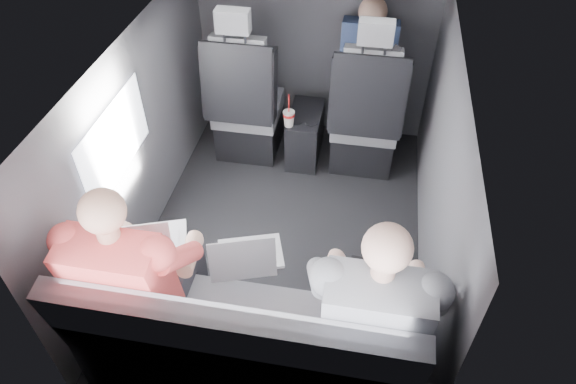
% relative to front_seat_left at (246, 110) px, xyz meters
% --- Properties ---
extents(floor, '(2.60, 2.60, 0.00)m').
position_rel_front_seat_left_xyz_m(floor, '(0.45, -0.84, -0.40)').
color(floor, black).
rests_on(floor, ground).
extents(ceiling, '(2.60, 2.60, 0.00)m').
position_rel_front_seat_left_xyz_m(ceiling, '(0.45, -0.84, 0.95)').
color(ceiling, '#B2B2AD').
rests_on(ceiling, panel_back).
extents(panel_left, '(0.02, 2.60, 1.35)m').
position_rel_front_seat_left_xyz_m(panel_left, '(-0.45, -0.84, 0.27)').
color(panel_left, '#56565B').
rests_on(panel_left, floor).
extents(panel_right, '(0.02, 2.60, 1.35)m').
position_rel_front_seat_left_xyz_m(panel_right, '(1.35, -0.84, 0.27)').
color(panel_right, '#56565B').
rests_on(panel_right, floor).
extents(panel_front, '(1.80, 0.02, 1.35)m').
position_rel_front_seat_left_xyz_m(panel_front, '(0.45, 0.46, 0.27)').
color(panel_front, '#56565B').
rests_on(panel_front, floor).
extents(panel_back, '(1.80, 0.02, 1.35)m').
position_rel_front_seat_left_xyz_m(panel_back, '(0.45, -2.14, 0.27)').
color(panel_back, '#56565B').
rests_on(panel_back, floor).
extents(side_window, '(0.02, 0.75, 0.42)m').
position_rel_front_seat_left_xyz_m(side_window, '(-0.43, -1.14, 0.50)').
color(side_window, white).
rests_on(side_window, panel_left).
extents(seatbelt, '(0.35, 0.11, 0.59)m').
position_rel_front_seat_left_xyz_m(seatbelt, '(0.90, -0.17, 0.40)').
color(seatbelt, black).
rests_on(seatbelt, front_seat_right).
extents(front_seat_left, '(0.52, 0.58, 1.26)m').
position_rel_front_seat_left_xyz_m(front_seat_left, '(0.00, 0.00, 0.00)').
color(front_seat_left, black).
rests_on(front_seat_left, floor).
extents(front_seat_right, '(0.52, 0.58, 1.26)m').
position_rel_front_seat_left_xyz_m(front_seat_right, '(0.90, 0.00, 0.00)').
color(front_seat_right, black).
rests_on(front_seat_right, floor).
extents(center_console, '(0.24, 0.48, 0.41)m').
position_rel_front_seat_left_xyz_m(center_console, '(0.45, 0.04, -0.20)').
color(center_console, black).
rests_on(center_console, floor).
extents(rear_bench, '(1.60, 0.57, 0.92)m').
position_rel_front_seat_left_xyz_m(rear_bench, '(0.45, -1.90, -0.09)').
color(rear_bench, slate).
rests_on(rear_bench, floor).
extents(soda_cup, '(0.09, 0.09, 0.26)m').
position_rel_front_seat_left_xyz_m(soda_cup, '(0.35, -0.14, 0.07)').
color(soda_cup, white).
rests_on(soda_cup, center_console).
extents(laptop_white, '(0.43, 0.45, 0.27)m').
position_rel_front_seat_left_xyz_m(laptop_white, '(-0.13, -1.61, 0.24)').
color(laptop_white, silver).
rests_on(laptop_white, passenger_rear_left).
extents(laptop_silver, '(0.38, 0.38, 0.23)m').
position_rel_front_seat_left_xyz_m(laptop_silver, '(0.40, -1.59, 0.23)').
color(laptop_silver, '#A6A6AB').
rests_on(laptop_silver, rear_bench).
extents(laptop_black, '(0.35, 0.32, 0.24)m').
position_rel_front_seat_left_xyz_m(laptop_black, '(1.07, -1.64, 0.23)').
color(laptop_black, black).
rests_on(laptop_black, passenger_rear_right).
extents(passenger_rear_left, '(0.54, 0.65, 1.28)m').
position_rel_front_seat_left_xyz_m(passenger_rear_left, '(-0.08, -1.81, 0.25)').
color(passenger_rear_left, '#333237').
rests_on(passenger_rear_left, rear_bench).
extents(passenger_rear_right, '(0.54, 0.65, 1.28)m').
position_rel_front_seat_left_xyz_m(passenger_rear_right, '(1.03, -1.81, 0.25)').
color(passenger_rear_right, navy).
rests_on(passenger_rear_right, rear_bench).
extents(passenger_front_right, '(0.40, 0.40, 0.80)m').
position_rel_front_seat_left_xyz_m(passenger_front_right, '(0.86, 0.26, 0.35)').
color(passenger_front_right, navy).
rests_on(passenger_front_right, front_seat_right).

